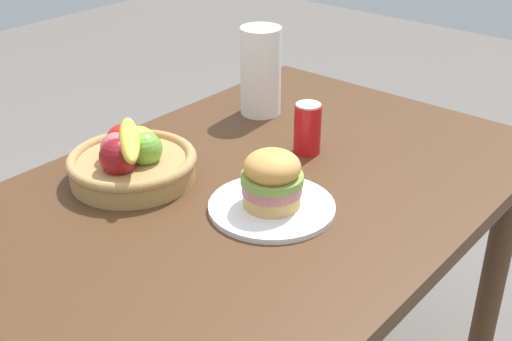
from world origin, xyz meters
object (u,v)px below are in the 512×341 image
(sandwich, at_px, (272,179))
(soda_can, at_px, (307,128))
(paper_towel_roll, at_px, (261,71))
(fruit_basket, at_px, (131,159))
(plate, at_px, (272,207))

(sandwich, bearing_deg, soda_can, 21.31)
(soda_can, distance_m, paper_towel_roll, 0.28)
(soda_can, height_order, fruit_basket, fruit_basket)
(fruit_basket, height_order, paper_towel_roll, paper_towel_roll)
(fruit_basket, bearing_deg, paper_towel_roll, 3.01)
(fruit_basket, distance_m, paper_towel_roll, 0.49)
(plate, bearing_deg, paper_towel_roll, 42.21)
(fruit_basket, bearing_deg, sandwich, -72.81)
(soda_can, xyz_separation_m, fruit_basket, (-0.36, 0.22, -0.01))
(soda_can, bearing_deg, sandwich, -158.69)
(sandwich, distance_m, soda_can, 0.28)
(sandwich, height_order, soda_can, sandwich)
(plate, bearing_deg, fruit_basket, 107.19)
(sandwich, bearing_deg, fruit_basket, 107.19)
(sandwich, height_order, paper_towel_roll, paper_towel_roll)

